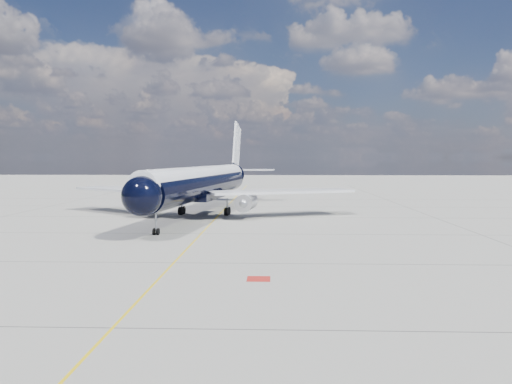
# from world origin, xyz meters

# --- Properties ---
(ground) EXTENTS (320.00, 320.00, 0.00)m
(ground) POSITION_xyz_m (0.00, 30.00, 0.00)
(ground) COLOR gray
(ground) RESTS_ON ground
(taxiway_centerline) EXTENTS (0.16, 160.00, 0.01)m
(taxiway_centerline) POSITION_xyz_m (0.00, 25.00, 0.00)
(taxiway_centerline) COLOR #DDB40B
(taxiway_centerline) RESTS_ON ground
(red_marking) EXTENTS (1.60, 1.60, 0.01)m
(red_marking) POSITION_xyz_m (6.80, -10.00, 0.00)
(red_marking) COLOR maroon
(red_marking) RESTS_ON ground
(main_airliner) EXTENTS (42.27, 51.83, 14.99)m
(main_airliner) POSITION_xyz_m (-2.12, 27.57, 4.65)
(main_airliner) COLOR black
(main_airliner) RESTS_ON ground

